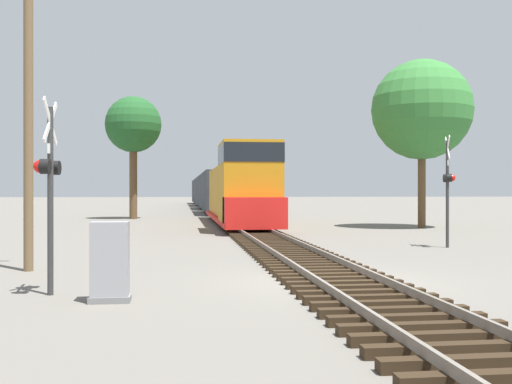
{
  "coord_description": "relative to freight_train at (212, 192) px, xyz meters",
  "views": [
    {
      "loc": [
        -3.58,
        -13.59,
        2.11
      ],
      "look_at": [
        -0.68,
        9.07,
        2.08
      ],
      "focal_mm": 42.0,
      "sensor_mm": 36.0,
      "label": 1
    }
  ],
  "objects": [
    {
      "name": "tree_far_right",
      "position": [
        10.23,
        -33.7,
        4.73
      ],
      "size": [
        5.74,
        5.74,
        9.66
      ],
      "color": "brown",
      "rests_on": "ground"
    },
    {
      "name": "relay_cabinet",
      "position": [
        -4.9,
        -54.9,
        -1.28
      ],
      "size": [
        0.77,
        0.51,
        1.53
      ],
      "color": "slate",
      "rests_on": "ground"
    },
    {
      "name": "utility_pole",
      "position": [
        -7.54,
        -50.13,
        2.8
      ],
      "size": [
        1.8,
        0.25,
        9.32
      ],
      "color": "brown",
      "rests_on": "ground"
    },
    {
      "name": "freight_train",
      "position": [
        0.0,
        0.0,
        0.0
      ],
      "size": [
        3.0,
        79.61,
        4.63
      ],
      "color": "#B77A14",
      "rests_on": "ground"
    },
    {
      "name": "rail_track_bed",
      "position": [
        0.0,
        -52.96,
        -1.9
      ],
      "size": [
        2.6,
        160.0,
        0.31
      ],
      "color": "black",
      "rests_on": "ground"
    },
    {
      "name": "ground_plane",
      "position": [
        0.0,
        -52.96,
        -2.03
      ],
      "size": [
        400.0,
        400.0,
        0.0
      ],
      "primitive_type": "plane",
      "color": "#666059"
    },
    {
      "name": "tree_mid_background",
      "position": [
        -7.06,
        -20.42,
        5.03
      ],
      "size": [
        4.24,
        4.24,
        9.29
      ],
      "color": "brown",
      "rests_on": "ground"
    },
    {
      "name": "crossing_signal_far",
      "position": [
        6.39,
        -45.31,
        0.42
      ],
      "size": [
        0.54,
        1.01,
        4.17
      ],
      "rotation": [
        0.0,
        0.0,
        1.3
      ],
      "color": "#333333",
      "rests_on": "ground"
    },
    {
      "name": "crossing_signal_near",
      "position": [
        -6.21,
        -53.97,
        0.34
      ],
      "size": [
        0.38,
        1.01,
        3.99
      ],
      "rotation": [
        0.0,
        0.0,
        -1.65
      ],
      "color": "#333333",
      "rests_on": "ground"
    }
  ]
}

